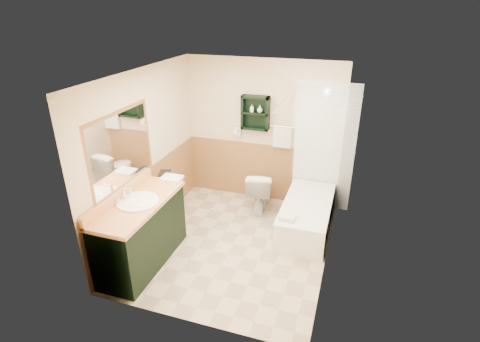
# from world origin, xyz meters

# --- Properties ---
(floor) EXTENTS (3.00, 3.00, 0.00)m
(floor) POSITION_xyz_m (0.00, 0.00, 0.00)
(floor) COLOR #C8B692
(floor) RESTS_ON ground
(back_wall) EXTENTS (2.60, 0.04, 2.40)m
(back_wall) POSITION_xyz_m (0.00, 1.52, 1.20)
(back_wall) COLOR #F6E5C1
(back_wall) RESTS_ON ground
(left_wall) EXTENTS (0.04, 3.00, 2.40)m
(left_wall) POSITION_xyz_m (-1.32, 0.00, 1.20)
(left_wall) COLOR #F6E5C1
(left_wall) RESTS_ON ground
(right_wall) EXTENTS (0.04, 3.00, 2.40)m
(right_wall) POSITION_xyz_m (1.32, 0.00, 1.20)
(right_wall) COLOR #F6E5C1
(right_wall) RESTS_ON ground
(ceiling) EXTENTS (2.60, 3.00, 0.04)m
(ceiling) POSITION_xyz_m (0.00, 0.00, 2.42)
(ceiling) COLOR white
(ceiling) RESTS_ON back_wall
(wainscot_left) EXTENTS (2.98, 2.98, 1.00)m
(wainscot_left) POSITION_xyz_m (-1.29, 0.00, 0.50)
(wainscot_left) COLOR #A86C44
(wainscot_left) RESTS_ON left_wall
(wainscot_back) EXTENTS (2.58, 2.58, 1.00)m
(wainscot_back) POSITION_xyz_m (0.00, 1.49, 0.50)
(wainscot_back) COLOR #A86C44
(wainscot_back) RESTS_ON back_wall
(mirror_frame) EXTENTS (1.30, 1.30, 1.00)m
(mirror_frame) POSITION_xyz_m (-1.27, -0.55, 1.50)
(mirror_frame) COLOR #975631
(mirror_frame) RESTS_ON left_wall
(mirror_glass) EXTENTS (1.20, 1.20, 0.90)m
(mirror_glass) POSITION_xyz_m (-1.27, -0.55, 1.50)
(mirror_glass) COLOR white
(mirror_glass) RESTS_ON left_wall
(tile_right) EXTENTS (1.50, 1.50, 2.10)m
(tile_right) POSITION_xyz_m (1.28, 0.75, 1.05)
(tile_right) COLOR white
(tile_right) RESTS_ON right_wall
(tile_back) EXTENTS (0.95, 0.95, 2.10)m
(tile_back) POSITION_xyz_m (1.03, 1.48, 1.05)
(tile_back) COLOR white
(tile_back) RESTS_ON back_wall
(tile_accent) EXTENTS (1.50, 1.50, 0.10)m
(tile_accent) POSITION_xyz_m (1.27, 0.75, 1.90)
(tile_accent) COLOR #124131
(tile_accent) RESTS_ON right_wall
(wall_shelf) EXTENTS (0.45, 0.15, 0.55)m
(wall_shelf) POSITION_xyz_m (-0.10, 1.41, 1.55)
(wall_shelf) COLOR black
(wall_shelf) RESTS_ON back_wall
(hair_dryer) EXTENTS (0.10, 0.24, 0.18)m
(hair_dryer) POSITION_xyz_m (-0.40, 1.43, 1.20)
(hair_dryer) COLOR white
(hair_dryer) RESTS_ON back_wall
(towel_bar) EXTENTS (0.40, 0.06, 0.40)m
(towel_bar) POSITION_xyz_m (0.35, 1.45, 1.35)
(towel_bar) COLOR silver
(towel_bar) RESTS_ON back_wall
(curtain_rod) EXTENTS (0.03, 1.60, 0.03)m
(curtain_rod) POSITION_xyz_m (0.53, 0.75, 2.00)
(curtain_rod) COLOR silver
(curtain_rod) RESTS_ON back_wall
(shower_curtain) EXTENTS (1.05, 1.05, 1.70)m
(shower_curtain) POSITION_xyz_m (0.53, 0.92, 1.15)
(shower_curtain) COLOR beige
(shower_curtain) RESTS_ON curtain_rod
(vanity) EXTENTS (0.59, 1.43, 0.91)m
(vanity) POSITION_xyz_m (-0.99, -0.74, 0.45)
(vanity) COLOR black
(vanity) RESTS_ON ground
(bathtub) EXTENTS (0.69, 1.50, 0.46)m
(bathtub) POSITION_xyz_m (0.93, 0.71, 0.23)
(bathtub) COLOR white
(bathtub) RESTS_ON ground
(toilet) EXTENTS (0.53, 0.79, 0.71)m
(toilet) POSITION_xyz_m (0.10, 1.04, 0.36)
(toilet) COLOR white
(toilet) RESTS_ON ground
(counter_towel) EXTENTS (0.28, 0.22, 0.04)m
(counter_towel) POSITION_xyz_m (-0.89, -0.04, 0.93)
(counter_towel) COLOR silver
(counter_towel) RESTS_ON vanity
(vanity_book) EXTENTS (0.16, 0.08, 0.22)m
(vanity_book) POSITION_xyz_m (-1.16, 0.08, 1.02)
(vanity_book) COLOR black
(vanity_book) RESTS_ON vanity
(tub_towel) EXTENTS (0.22, 0.18, 0.07)m
(tub_towel) POSITION_xyz_m (0.73, 0.15, 0.50)
(tub_towel) COLOR silver
(tub_towel) RESTS_ON bathtub
(soap_bottle_a) EXTENTS (0.08, 0.13, 0.06)m
(soap_bottle_a) POSITION_xyz_m (-0.16, 1.40, 1.59)
(soap_bottle_a) COLOR white
(soap_bottle_a) RESTS_ON wall_shelf
(soap_bottle_b) EXTENTS (0.11, 0.13, 0.09)m
(soap_bottle_b) POSITION_xyz_m (-0.02, 1.40, 1.61)
(soap_bottle_b) COLOR white
(soap_bottle_b) RESTS_ON wall_shelf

